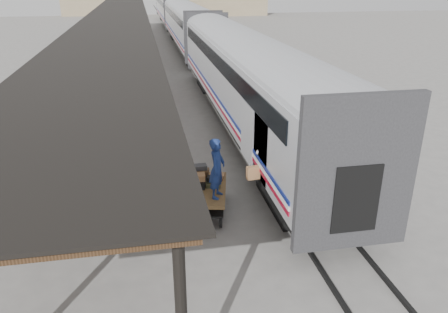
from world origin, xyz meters
The scene contains 9 objects.
ground centered at (0.00, 0.00, 0.00)m, with size 160.00×160.00×0.00m, color slate.
train centered at (3.19, 33.79, 2.69)m, with size 3.45×76.01×4.01m.
canopy centered at (-3.40, 24.00, 4.00)m, with size 4.90×64.30×4.15m.
rails centered at (3.20, 34.00, 0.06)m, with size 1.54×150.00×0.12m.
baggage_cart centered at (0.03, -0.35, 0.65)m, with size 1.72×2.61×0.86m.
suitcase_stack centered at (-0.02, -0.02, 1.06)m, with size 1.37×1.03×0.57m.
luggage_tug centered at (-1.87, 14.46, 0.64)m, with size 1.21×1.71×1.39m.
porter centered at (0.28, -1.00, 1.79)m, with size 0.68×0.45×1.87m, color navy.
pedestrian centered at (-2.63, 13.33, 0.91)m, with size 1.07×0.45×1.82m, color black.
Camera 1 is at (-1.70, -12.66, 7.07)m, focal length 35.00 mm.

